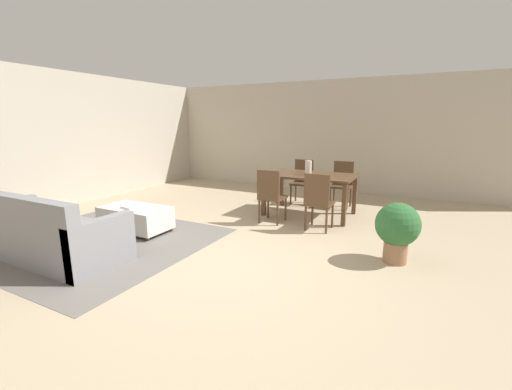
{
  "coord_description": "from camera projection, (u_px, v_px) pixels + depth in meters",
  "views": [
    {
      "loc": [
        2.1,
        -3.25,
        1.68
      ],
      "look_at": [
        -0.24,
        1.28,
        0.57
      ],
      "focal_mm": 23.28,
      "sensor_mm": 36.0,
      "label": 1
    }
  ],
  "objects": [
    {
      "name": "ground_plane",
      "position": [
        226.0,
        261.0,
        4.12
      ],
      "size": [
        10.8,
        10.8,
        0.0
      ],
      "primitive_type": "plane",
      "color": "tan"
    },
    {
      "name": "wall_back",
      "position": [
        334.0,
        137.0,
        8.18
      ],
      "size": [
        9.0,
        0.12,
        2.7
      ],
      "primitive_type": "cube",
      "color": "#BCB2A0",
      "rests_on": "ground_plane"
    },
    {
      "name": "wall_left",
      "position": [
        38.0,
        141.0,
        6.28
      ],
      "size": [
        0.12,
        11.0,
        2.7
      ],
      "primitive_type": "cube",
      "color": "#BCB2A0",
      "rests_on": "ground_plane"
    },
    {
      "name": "area_rug",
      "position": [
        98.0,
        241.0,
        4.78
      ],
      "size": [
        3.0,
        2.8,
        0.01
      ],
      "primitive_type": "cube",
      "color": "slate",
      "rests_on": "ground_plane"
    },
    {
      "name": "couch",
      "position": [
        45.0,
        234.0,
        4.21
      ],
      "size": [
        2.16,
        0.86,
        0.86
      ],
      "color": "gray",
      "rests_on": "ground_plane"
    },
    {
      "name": "ottoman_table",
      "position": [
        136.0,
        217.0,
        5.2
      ],
      "size": [
        1.08,
        0.6,
        0.4
      ],
      "color": "silver",
      "rests_on": "ground_plane"
    },
    {
      "name": "dining_table",
      "position": [
        310.0,
        179.0,
        6.08
      ],
      "size": [
        1.59,
        0.98,
        0.76
      ],
      "color": "#513823",
      "rests_on": "ground_plane"
    },
    {
      "name": "dining_chair_near_left",
      "position": [
        271.0,
        193.0,
        5.58
      ],
      "size": [
        0.41,
        0.41,
        0.92
      ],
      "color": "#513823",
      "rests_on": "ground_plane"
    },
    {
      "name": "dining_chair_near_right",
      "position": [
        318.0,
        199.0,
        5.18
      ],
      "size": [
        0.41,
        0.41,
        0.92
      ],
      "color": "#513823",
      "rests_on": "ground_plane"
    },
    {
      "name": "dining_chair_far_left",
      "position": [
        303.0,
        179.0,
        7.02
      ],
      "size": [
        0.42,
        0.42,
        0.92
      ],
      "color": "#513823",
      "rests_on": "ground_plane"
    },
    {
      "name": "dining_chair_far_right",
      "position": [
        342.0,
        181.0,
        6.7
      ],
      "size": [
        0.4,
        0.4,
        0.92
      ],
      "color": "#513823",
      "rests_on": "ground_plane"
    },
    {
      "name": "vase_centerpiece",
      "position": [
        308.0,
        167.0,
        6.04
      ],
      "size": [
        0.12,
        0.12,
        0.25
      ],
      "primitive_type": "cylinder",
      "color": "silver",
      "rests_on": "dining_table"
    },
    {
      "name": "book_on_ottoman",
      "position": [
        131.0,
        207.0,
        5.1
      ],
      "size": [
        0.29,
        0.25,
        0.03
      ],
      "primitive_type": "cube",
      "rotation": [
        0.0,
        0.0,
        -0.19
      ],
      "color": "silver",
      "rests_on": "ottoman_table"
    },
    {
      "name": "potted_plant",
      "position": [
        397.0,
        228.0,
        4.0
      ],
      "size": [
        0.53,
        0.53,
        0.75
      ],
      "color": "#996B4C",
      "rests_on": "ground_plane"
    }
  ]
}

